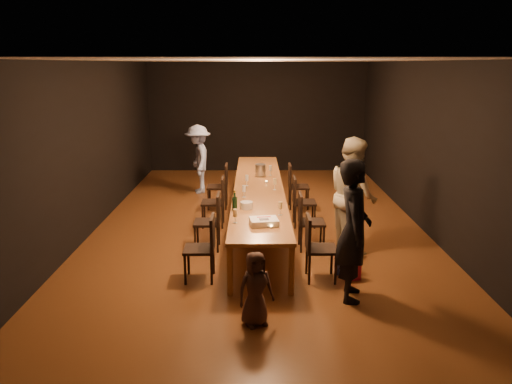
{
  "coord_description": "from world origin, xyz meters",
  "views": [
    {
      "loc": [
        -0.09,
        -8.91,
        2.95
      ],
      "look_at": [
        -0.06,
        -1.35,
        1.0
      ],
      "focal_mm": 35.0,
      "sensor_mm": 36.0,
      "label": 1
    }
  ],
  "objects_px": {
    "table": "(259,189)",
    "chair_right_0": "(321,248)",
    "woman_birthday": "(354,230)",
    "chair_left_3": "(217,186)",
    "ice_bucket": "(260,170)",
    "chair_right_1": "(312,221)",
    "chair_right_3": "(299,186)",
    "child": "(256,289)",
    "chair_left_1": "(207,222)",
    "chair_left_2": "(213,202)",
    "man_blue": "(198,159)",
    "woman_tan": "(353,194)",
    "birthday_cake": "(264,222)",
    "chair_left_0": "(199,248)",
    "champagne_bottle": "(235,201)",
    "chair_right_2": "(304,202)",
    "plate_stack": "(246,205)"
  },
  "relations": [
    {
      "from": "chair_right_3",
      "to": "birthday_cake",
      "type": "xyz_separation_m",
      "value": [
        -0.8,
        -3.43,
        0.33
      ]
    },
    {
      "from": "woman_tan",
      "to": "chair_left_2",
      "type": "bearing_deg",
      "value": 50.92
    },
    {
      "from": "chair_right_2",
      "to": "plate_stack",
      "type": "distance_m",
      "value": 1.81
    },
    {
      "from": "chair_left_3",
      "to": "chair_left_1",
      "type": "bearing_deg",
      "value": -180.0
    },
    {
      "from": "table",
      "to": "chair_right_0",
      "type": "distance_m",
      "value": 2.56
    },
    {
      "from": "chair_left_3",
      "to": "table",
      "type": "bearing_deg",
      "value": -144.69
    },
    {
      "from": "chair_right_0",
      "to": "woman_birthday",
      "type": "xyz_separation_m",
      "value": [
        0.32,
        -0.56,
        0.45
      ]
    },
    {
      "from": "chair_left_0",
      "to": "champagne_bottle",
      "type": "xyz_separation_m",
      "value": [
        0.47,
        0.85,
        0.45
      ]
    },
    {
      "from": "chair_right_3",
      "to": "ice_bucket",
      "type": "distance_m",
      "value": 0.94
    },
    {
      "from": "table",
      "to": "man_blue",
      "type": "relative_size",
      "value": 3.77
    },
    {
      "from": "chair_left_1",
      "to": "woman_tan",
      "type": "bearing_deg",
      "value": -90.55
    },
    {
      "from": "chair_right_1",
      "to": "ice_bucket",
      "type": "height_order",
      "value": "ice_bucket"
    },
    {
      "from": "chair_right_1",
      "to": "chair_right_3",
      "type": "bearing_deg",
      "value": 180.0
    },
    {
      "from": "chair_left_1",
      "to": "woman_birthday",
      "type": "xyz_separation_m",
      "value": [
        2.02,
        -1.76,
        0.45
      ]
    },
    {
      "from": "chair_left_2",
      "to": "champagne_bottle",
      "type": "xyz_separation_m",
      "value": [
        0.47,
        -1.55,
        0.45
      ]
    },
    {
      "from": "chair_left_1",
      "to": "man_blue",
      "type": "relative_size",
      "value": 0.58
    },
    {
      "from": "child",
      "to": "ice_bucket",
      "type": "relative_size",
      "value": 3.76
    },
    {
      "from": "plate_stack",
      "to": "chair_right_0",
      "type": "bearing_deg",
      "value": -42.65
    },
    {
      "from": "table",
      "to": "chair_left_2",
      "type": "bearing_deg",
      "value": 180.0
    },
    {
      "from": "chair_left_2",
      "to": "chair_left_3",
      "type": "distance_m",
      "value": 1.2
    },
    {
      "from": "chair_right_0",
      "to": "chair_left_2",
      "type": "xyz_separation_m",
      "value": [
        -1.7,
        2.4,
        0.0
      ]
    },
    {
      "from": "woman_birthday",
      "to": "woman_tan",
      "type": "relative_size",
      "value": 0.99
    },
    {
      "from": "chair_left_2",
      "to": "woman_birthday",
      "type": "relative_size",
      "value": 0.51
    },
    {
      "from": "plate_stack",
      "to": "champagne_bottle",
      "type": "relative_size",
      "value": 0.61
    },
    {
      "from": "chair_right_0",
      "to": "chair_left_3",
      "type": "xyz_separation_m",
      "value": [
        -1.7,
        3.6,
        0.0
      ]
    },
    {
      "from": "chair_left_2",
      "to": "man_blue",
      "type": "height_order",
      "value": "man_blue"
    },
    {
      "from": "man_blue",
      "to": "child",
      "type": "height_order",
      "value": "man_blue"
    },
    {
      "from": "table",
      "to": "woman_birthday",
      "type": "height_order",
      "value": "woman_birthday"
    },
    {
      "from": "chair_right_3",
      "to": "ice_bucket",
      "type": "bearing_deg",
      "value": -71.32
    },
    {
      "from": "chair_right_2",
      "to": "ice_bucket",
      "type": "relative_size",
      "value": 3.93
    },
    {
      "from": "chair_left_0",
      "to": "champagne_bottle",
      "type": "bearing_deg",
      "value": -28.63
    },
    {
      "from": "chair_left_2",
      "to": "man_blue",
      "type": "relative_size",
      "value": 0.58
    },
    {
      "from": "man_blue",
      "to": "plate_stack",
      "type": "bearing_deg",
      "value": 4.75
    },
    {
      "from": "chair_right_0",
      "to": "chair_right_2",
      "type": "height_order",
      "value": "same"
    },
    {
      "from": "chair_right_3",
      "to": "chair_left_3",
      "type": "height_order",
      "value": "same"
    },
    {
      "from": "chair_left_0",
      "to": "ice_bucket",
      "type": "relative_size",
      "value": 3.93
    },
    {
      "from": "woman_birthday",
      "to": "champagne_bottle",
      "type": "height_order",
      "value": "woman_birthday"
    },
    {
      "from": "table",
      "to": "man_blue",
      "type": "height_order",
      "value": "man_blue"
    },
    {
      "from": "chair_right_1",
      "to": "child",
      "type": "xyz_separation_m",
      "value": [
        -0.92,
        -2.45,
        -0.02
      ]
    },
    {
      "from": "chair_left_1",
      "to": "chair_left_2",
      "type": "bearing_deg",
      "value": 0.0
    },
    {
      "from": "woman_tan",
      "to": "champagne_bottle",
      "type": "bearing_deg",
      "value": 88.22
    },
    {
      "from": "chair_right_3",
      "to": "chair_left_3",
      "type": "distance_m",
      "value": 1.7
    },
    {
      "from": "chair_left_3",
      "to": "ice_bucket",
      "type": "bearing_deg",
      "value": -106.99
    },
    {
      "from": "chair_right_2",
      "to": "chair_left_3",
      "type": "relative_size",
      "value": 1.0
    },
    {
      "from": "chair_right_2",
      "to": "woman_birthday",
      "type": "relative_size",
      "value": 0.51
    },
    {
      "from": "chair_left_2",
      "to": "man_blue",
      "type": "distance_m",
      "value": 2.58
    },
    {
      "from": "child",
      "to": "chair_right_1",
      "type": "bearing_deg",
      "value": 45.17
    },
    {
      "from": "table",
      "to": "woman_tan",
      "type": "relative_size",
      "value": 3.25
    },
    {
      "from": "woman_birthday",
      "to": "champagne_bottle",
      "type": "relative_size",
      "value": 5.58
    },
    {
      "from": "man_blue",
      "to": "table",
      "type": "bearing_deg",
      "value": 16.99
    }
  ]
}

